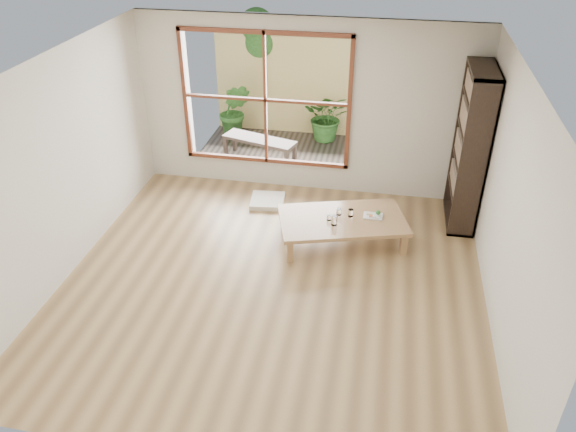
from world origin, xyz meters
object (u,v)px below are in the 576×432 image
(bookshelf, at_px, (470,149))
(garden_bench, at_px, (259,142))
(low_table, at_px, (342,221))
(food_tray, at_px, (374,215))

(bookshelf, xyz_separation_m, garden_bench, (-3.20, 1.30, -0.73))
(bookshelf, height_order, garden_bench, bookshelf)
(low_table, distance_m, bookshelf, 1.97)
(low_table, xyz_separation_m, bookshelf, (1.58, 0.88, 0.78))
(garden_bench, bearing_deg, low_table, -36.51)
(low_table, relative_size, bookshelf, 0.84)
(bookshelf, height_order, food_tray, bookshelf)
(low_table, relative_size, garden_bench, 1.39)
(food_tray, distance_m, garden_bench, 2.88)
(food_tray, height_order, garden_bench, food_tray)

